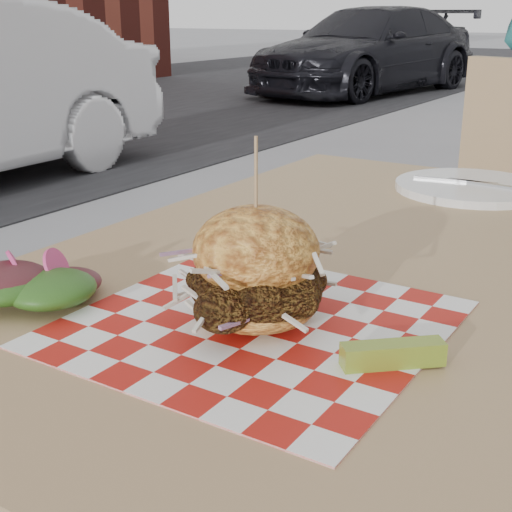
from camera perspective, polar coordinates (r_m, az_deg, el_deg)
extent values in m
imported|color=black|center=(10.20, 8.96, 15.97)|extent=(2.22, 4.13, 1.14)
cube|color=tan|center=(0.96, 9.41, -1.17)|extent=(0.80, 1.20, 0.04)
cylinder|color=#333338|center=(1.69, 5.43, -5.68)|extent=(0.05, 0.05, 0.71)
cube|color=tan|center=(1.80, 19.34, -1.94)|extent=(0.52, 0.52, 0.04)
cylinder|color=#333338|center=(1.84, 10.78, -8.67)|extent=(0.03, 0.03, 0.43)
cylinder|color=#333338|center=(2.11, 16.95, -5.46)|extent=(0.03, 0.03, 0.43)
cube|color=red|center=(0.74, 0.00, -5.41)|extent=(0.36, 0.36, 0.00)
ellipsoid|color=#F1A844|center=(0.73, 0.00, -3.77)|extent=(0.13, 0.13, 0.04)
ellipsoid|color=brown|center=(0.73, 0.00, -2.52)|extent=(0.14, 0.13, 0.07)
ellipsoid|color=#F1A844|center=(0.71, 0.00, 0.45)|extent=(0.13, 0.13, 0.09)
cylinder|color=tan|center=(0.69, 0.00, 5.64)|extent=(0.00, 0.00, 0.10)
cube|color=olive|center=(0.66, 10.89, -7.72)|extent=(0.09, 0.08, 0.02)
ellipsoid|color=#3F1419|center=(0.82, -15.93, -2.72)|extent=(0.08, 0.08, 0.03)
ellipsoid|color=#214B15|center=(0.84, -15.32, -2.11)|extent=(0.08, 0.08, 0.03)
ellipsoid|color=#214B15|center=(0.86, -16.13, -1.69)|extent=(0.08, 0.08, 0.03)
ellipsoid|color=#3F1419|center=(0.87, -17.72, -1.74)|extent=(0.08, 0.08, 0.03)
ellipsoid|color=#214B15|center=(0.85, -18.95, -2.22)|extent=(0.08, 0.08, 0.03)
ellipsoid|color=#214B15|center=(0.83, -18.92, -2.79)|extent=(0.08, 0.08, 0.03)
ellipsoid|color=#3F1419|center=(0.81, -17.57, -3.03)|extent=(0.08, 0.08, 0.03)
cylinder|color=#DD3D83|center=(0.83, -15.65, -0.82)|extent=(0.05, 0.05, 0.04)
cylinder|color=white|center=(1.35, 16.82, 5.29)|extent=(0.27, 0.27, 0.01)
cube|color=silver|center=(1.36, 15.64, 5.85)|extent=(0.15, 0.03, 0.00)
cube|color=silver|center=(1.34, 18.09, 5.47)|extent=(0.15, 0.03, 0.00)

